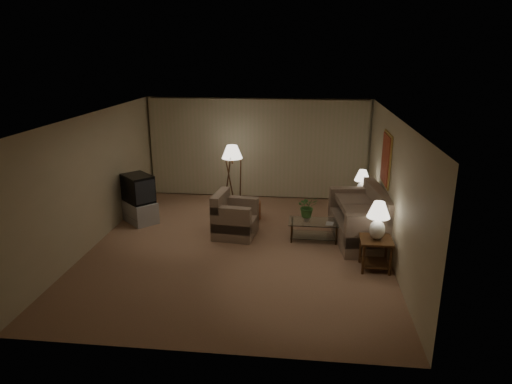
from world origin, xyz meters
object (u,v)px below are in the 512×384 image
(side_table_near, at_px, (376,248))
(tv_cabinet, at_px, (140,211))
(sofa, at_px, (360,220))
(table_lamp_near, at_px, (378,217))
(floor_lamp, at_px, (232,175))
(ottoman, at_px, (248,210))
(table_lamp_far, at_px, (362,181))
(armchair, at_px, (235,219))
(crt_tv, at_px, (138,188))
(vase, at_px, (307,218))
(side_table_far, at_px, (360,204))
(coffee_table, at_px, (314,228))

(side_table_near, relative_size, tv_cabinet, 0.59)
(sofa, distance_m, table_lamp_near, 1.48)
(floor_lamp, distance_m, ottoman, 1.15)
(sofa, xyz_separation_m, table_lamp_far, (0.15, 1.25, 0.53))
(sofa, height_order, armchair, sofa)
(tv_cabinet, relative_size, crt_tv, 1.13)
(vase, bearing_deg, side_table_near, -44.70)
(side_table_far, bearing_deg, side_table_near, -90.00)
(ottoman, bearing_deg, side_table_far, 4.54)
(coffee_table, height_order, vase, vase)
(armchair, relative_size, side_table_near, 1.82)
(side_table_near, xyz_separation_m, crt_tv, (-5.20, 1.90, 0.40))
(crt_tv, relative_size, vase, 5.66)
(sofa, relative_size, vase, 14.05)
(armchair, height_order, coffee_table, armchair)
(floor_lamp, bearing_deg, tv_cabinet, -147.09)
(armchair, bearing_deg, crt_tv, 82.05)
(side_table_far, height_order, ottoman, side_table_far)
(armchair, height_order, side_table_far, armchair)
(side_table_far, xyz_separation_m, crt_tv, (-5.20, -0.70, 0.43))
(table_lamp_far, relative_size, ottoman, 0.99)
(ottoman, bearing_deg, crt_tv, -169.12)
(tv_cabinet, xyz_separation_m, crt_tv, (0.00, 0.00, 0.57))
(side_table_far, relative_size, floor_lamp, 0.37)
(side_table_far, relative_size, table_lamp_near, 0.84)
(floor_lamp, bearing_deg, side_table_near, -45.25)
(crt_tv, bearing_deg, floor_lamp, 76.39)
(tv_cabinet, distance_m, crt_tv, 0.57)
(side_table_near, bearing_deg, side_table_far, 90.00)
(table_lamp_near, relative_size, crt_tv, 0.79)
(table_lamp_far, bearing_deg, ottoman, -175.46)
(tv_cabinet, xyz_separation_m, floor_lamp, (2.02, 1.31, 0.60))
(table_lamp_near, bearing_deg, coffee_table, 131.69)
(crt_tv, xyz_separation_m, ottoman, (2.52, 0.48, -0.61))
(side_table_far, distance_m, table_lamp_near, 2.68)
(coffee_table, distance_m, tv_cabinet, 4.14)
(sofa, height_order, ottoman, sofa)
(crt_tv, relative_size, ottoman, 1.43)
(coffee_table, relative_size, vase, 6.70)
(side_table_near, relative_size, table_lamp_far, 0.95)
(side_table_far, bearing_deg, crt_tv, -172.37)
(side_table_far, xyz_separation_m, tv_cabinet, (-5.20, -0.70, -0.14))
(sofa, xyz_separation_m, coffee_table, (-0.96, -0.10, -0.17))
(side_table_near, distance_m, crt_tv, 5.55)
(crt_tv, bearing_deg, sofa, 37.23)
(armchair, relative_size, side_table_far, 1.82)
(tv_cabinet, xyz_separation_m, vase, (3.94, -0.65, 0.24))
(sofa, relative_size, coffee_table, 2.10)
(side_table_far, height_order, table_lamp_far, table_lamp_far)
(crt_tv, distance_m, floor_lamp, 2.40)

